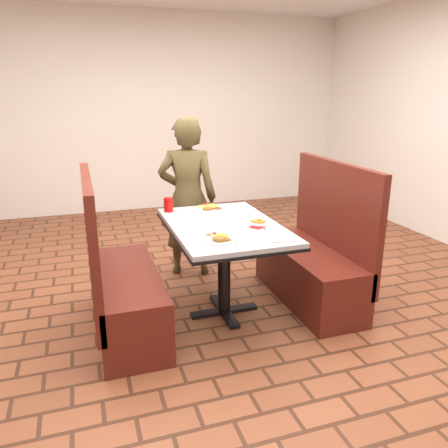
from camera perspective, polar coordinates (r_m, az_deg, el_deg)
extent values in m
plane|color=brown|center=(3.60, 0.00, -11.49)|extent=(7.00, 7.00, 0.00)
cube|color=white|center=(6.59, -9.94, 13.97)|extent=(6.00, 0.04, 2.80)
cube|color=#ACAEB0|center=(3.32, 0.00, -0.29)|extent=(0.80, 1.20, 0.03)
cube|color=black|center=(3.32, 0.00, -0.74)|extent=(0.81, 1.21, 0.02)
cylinder|color=black|center=(3.45, 0.00, -6.26)|extent=(0.10, 0.10, 0.69)
cube|color=black|center=(3.59, 0.00, -11.28)|extent=(0.55, 0.08, 0.03)
cube|color=black|center=(3.59, 0.00, -11.28)|extent=(0.08, 0.55, 0.03)
cube|color=#5E1F15|center=(3.36, -12.40, -9.78)|extent=(0.45, 1.20, 0.45)
cube|color=#5E1F15|center=(3.17, -16.88, -2.48)|extent=(0.06, 1.20, 0.95)
cube|color=#5E1F15|center=(3.78, 10.92, -6.58)|extent=(0.45, 1.20, 0.45)
cube|color=#5E1F15|center=(3.73, 14.27, 0.64)|extent=(0.06, 1.20, 0.95)
imported|color=brown|center=(4.13, -4.77, 3.44)|extent=(0.64, 0.52, 1.51)
cylinder|color=white|center=(2.95, -0.59, -2.01)|extent=(0.24, 0.24, 0.01)
ellipsoid|color=yellow|center=(2.98, -0.29, -1.24)|extent=(0.10, 0.10, 0.04)
ellipsoid|color=#A0C850|center=(2.97, -1.68, -1.42)|extent=(0.10, 0.08, 0.03)
cylinder|color=red|center=(2.99, -1.29, -1.22)|extent=(0.04, 0.04, 0.01)
ellipsoid|color=brown|center=(2.89, -0.47, -1.63)|extent=(0.10, 0.08, 0.06)
ellipsoid|color=brown|center=(2.89, 0.38, -1.85)|extent=(0.06, 0.04, 0.04)
cylinder|color=white|center=(2.91, -1.97, -1.75)|extent=(0.06, 0.06, 0.04)
cylinder|color=brown|center=(2.91, -1.97, -1.43)|extent=(0.05, 0.05, 0.00)
cylinder|color=white|center=(3.70, -1.88, 1.96)|extent=(0.27, 0.27, 0.02)
ellipsoid|color=yellow|center=(3.74, -1.60, 2.62)|extent=(0.11, 0.11, 0.05)
ellipsoid|color=#A0C850|center=(3.73, -2.85, 2.47)|extent=(0.11, 0.09, 0.04)
cylinder|color=red|center=(3.76, -2.49, 2.62)|extent=(0.04, 0.04, 0.01)
ellipsoid|color=brown|center=(3.68, -0.90, 2.23)|extent=(0.08, 0.08, 0.03)
ellipsoid|color=brown|center=(3.64, -2.14, 2.28)|extent=(0.09, 0.07, 0.05)
cylinder|color=white|center=(3.33, 4.55, 0.18)|extent=(0.18, 0.18, 0.01)
cube|color=maroon|center=(3.24, 4.34, -0.39)|extent=(0.13, 0.13, 0.00)
cube|color=silver|center=(3.22, 5.14, -0.45)|extent=(0.02, 0.13, 0.00)
cylinder|color=red|center=(3.68, -7.27, 2.52)|extent=(0.08, 0.08, 0.12)
cube|color=silver|center=(3.00, 7.59, -1.89)|extent=(0.20, 0.16, 0.01)
cube|color=silver|center=(2.99, 0.30, -1.66)|extent=(0.06, 0.16, 0.00)
cube|color=silver|center=(2.95, 0.39, -1.99)|extent=(0.02, 0.13, 0.00)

